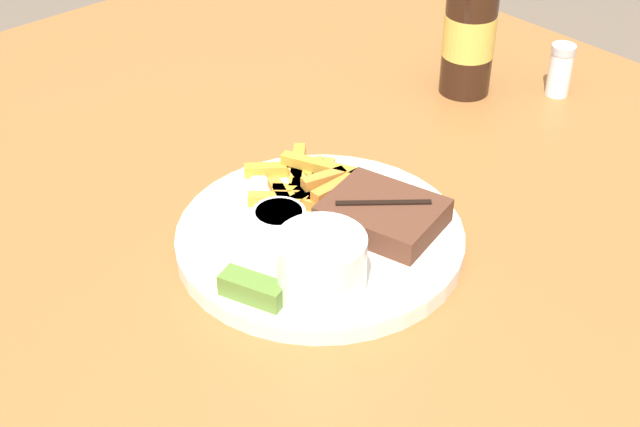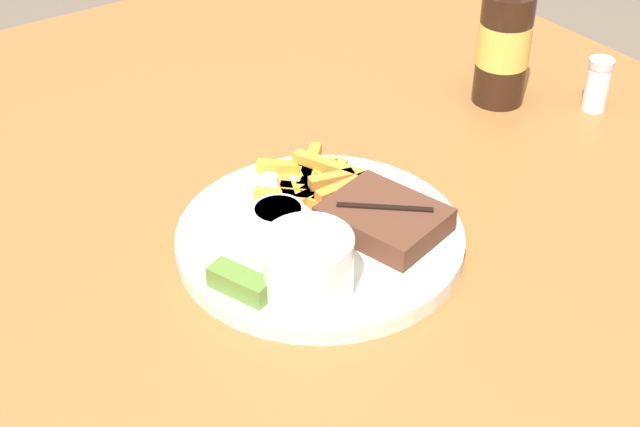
{
  "view_description": "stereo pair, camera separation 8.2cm",
  "coord_description": "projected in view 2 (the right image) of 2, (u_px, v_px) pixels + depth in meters",
  "views": [
    {
      "loc": [
        0.5,
        -0.45,
        1.29
      ],
      "look_at": [
        0.0,
        0.0,
        0.81
      ],
      "focal_mm": 50.0,
      "sensor_mm": 36.0,
      "label": 1
    },
    {
      "loc": [
        0.55,
        -0.39,
        1.29
      ],
      "look_at": [
        0.0,
        0.0,
        0.81
      ],
      "focal_mm": 50.0,
      "sensor_mm": 36.0,
      "label": 2
    }
  ],
  "objects": [
    {
      "name": "beer_bottle",
      "position": [
        504.0,
        40.0,
        1.04
      ],
      "size": [
        0.06,
        0.06,
        0.22
      ],
      "color": "black",
      "rests_on": "dining_table"
    },
    {
      "name": "pickle_spear",
      "position": [
        240.0,
        283.0,
        0.76
      ],
      "size": [
        0.06,
        0.04,
        0.02
      ],
      "color": "#567A2D",
      "rests_on": "dinner_plate"
    },
    {
      "name": "salt_shaker",
      "position": [
        597.0,
        84.0,
        1.05
      ],
      "size": [
        0.03,
        0.03,
        0.07
      ],
      "color": "white",
      "rests_on": "dining_table"
    },
    {
      "name": "dinner_plate",
      "position": [
        320.0,
        238.0,
        0.84
      ],
      "size": [
        0.27,
        0.27,
        0.02
      ],
      "color": "silver",
      "rests_on": "dining_table"
    },
    {
      "name": "coleslaw_cup",
      "position": [
        308.0,
        262.0,
        0.75
      ],
      "size": [
        0.08,
        0.08,
        0.06
      ],
      "color": "white",
      "rests_on": "dinner_plate"
    },
    {
      "name": "steak_portion",
      "position": [
        384.0,
        219.0,
        0.83
      ],
      "size": [
        0.12,
        0.11,
        0.03
      ],
      "color": "#512D1E",
      "rests_on": "dinner_plate"
    },
    {
      "name": "dining_table",
      "position": [
        320.0,
        307.0,
        0.89
      ],
      "size": [
        1.33,
        1.15,
        0.77
      ],
      "color": "#935B2D",
      "rests_on": "ground_plane"
    },
    {
      "name": "fries_pile",
      "position": [
        317.0,
        185.0,
        0.88
      ],
      "size": [
        0.15,
        0.12,
        0.02
      ],
      "color": "orange",
      "rests_on": "dinner_plate"
    },
    {
      "name": "dipping_sauce_cup",
      "position": [
        278.0,
        220.0,
        0.82
      ],
      "size": [
        0.05,
        0.05,
        0.03
      ],
      "color": "silver",
      "rests_on": "dinner_plate"
    },
    {
      "name": "fork_utensil",
      "position": [
        286.0,
        192.0,
        0.89
      ],
      "size": [
        0.13,
        0.03,
        0.0
      ],
      "rotation": [
        0.0,
        0.0,
        6.16
      ],
      "color": "#B7B7BC",
      "rests_on": "dinner_plate"
    }
  ]
}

